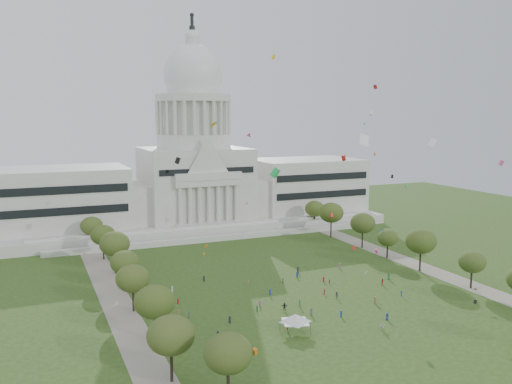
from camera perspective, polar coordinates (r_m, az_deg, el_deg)
The scene contains 32 objects.
ground at distance 141.09m, azimuth 7.35°, elevation -12.10°, with size 400.00×400.00×0.00m, color #2C4B17.
capitol at distance 238.77m, azimuth -6.47°, elevation 1.72°, with size 160.00×64.50×91.30m.
path_left at distance 153.10m, azimuth -14.74°, elevation -10.66°, with size 8.00×160.00×0.04m, color gray.
path_right at distance 190.90m, azimuth 15.31°, elevation -6.93°, with size 8.00×160.00×0.04m, color gray.
row_tree_l_0 at distance 102.81m, azimuth -8.96°, elevation -14.66°, with size 8.85×8.85×12.59m.
row_tree_l_1 at distance 120.11m, azimuth -10.63°, elevation -11.30°, with size 8.86×8.86×12.59m.
row_tree_r_1 at distance 165.00m, azimuth 21.81°, elevation -6.85°, with size 7.58×7.58×10.78m.
row_tree_l_2 at distance 139.00m, azimuth -12.86°, elevation -8.86°, with size 8.42×8.42×11.97m.
row_tree_r_2 at distance 176.83m, azimuth 16.98°, elevation -4.97°, with size 9.55×9.55×13.58m.
row_tree_l_3 at distance 155.00m, azimuth -13.62°, elevation -7.23°, with size 8.12×8.12×11.55m.
row_tree_r_3 at distance 190.52m, azimuth 13.70°, elevation -4.72°, with size 7.01×7.01×9.98m.
row_tree_l_4 at distance 172.46m, azimuth -14.66°, elevation -5.30°, with size 9.29×9.29×13.21m.
row_tree_r_4 at distance 202.63m, azimuth 11.17°, elevation -3.24°, with size 9.19×9.19×13.06m.
row_tree_l_5 at distance 190.51m, azimuth -15.82°, elevation -4.38°, with size 8.33×8.33×11.85m.
row_tree_r_5 at distance 218.48m, azimuth 7.93°, elevation -2.17°, with size 9.82×9.82×13.96m.
row_tree_l_6 at distance 208.01m, azimuth -16.92°, elevation -3.43°, with size 8.19×8.19×11.64m.
row_tree_r_6 at distance 235.22m, azimuth 6.19°, elevation -1.76°, with size 8.42×8.42×11.97m.
near_tree_0 at distance 95.83m, azimuth -2.97°, elevation -16.58°, with size 8.47×8.47×12.04m.
event_tent at distance 125.38m, azimuth 4.15°, elevation -13.06°, with size 9.61×9.61×4.31m.
person_0 at distance 167.74m, azimuth 13.80°, elevation -8.60°, with size 1.01×0.66×2.07m, color #33723F.
person_2 at distance 162.17m, azimuth 13.20°, elevation -9.19°, with size 0.95×0.59×1.96m, color #B21E1E.
person_3 at distance 148.75m, azimuth 8.49°, elevation -10.69°, with size 1.14×0.59×1.76m, color #26262B.
person_4 at distance 151.39m, azimuth 7.20°, elevation -10.36°, with size 0.94×0.51×1.60m, color #B21E1E.
person_5 at distance 139.05m, azimuth 3.02°, elevation -11.94°, with size 1.76×0.70×1.90m, color #26262B.
person_6 at distance 136.28m, azimuth 13.65°, elevation -12.62°, with size 0.85×0.56×1.75m, color navy.
person_7 at distance 127.22m, azimuth 3.31°, elevation -13.95°, with size 0.60×0.44×1.66m, color #B21E1E.
person_8 at distance 137.94m, azimuth 0.09°, elevation -12.19°, with size 0.71×0.44×1.46m, color #33723F.
person_9 at distance 153.60m, azimuth 15.06°, elevation -10.29°, with size 1.09×0.56×1.69m, color navy.
person_10 at distance 160.50m, azimuth 7.74°, elevation -9.33°, with size 0.82×0.45×1.40m, color #994C8C.
person_11 at distance 129.97m, azimuth 13.17°, elevation -13.60°, with size 1.83×0.72×1.97m, color silver.
distant_crowd at distance 146.95m, azimuth 0.43°, elevation -10.86°, with size 63.98×41.38×1.90m.
kite_swarm at distance 142.73m, azimuth 6.50°, elevation 0.66°, with size 84.48×96.05×57.84m.
Camera 1 is at (-67.72, -113.87, 48.53)m, focal length 38.00 mm.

